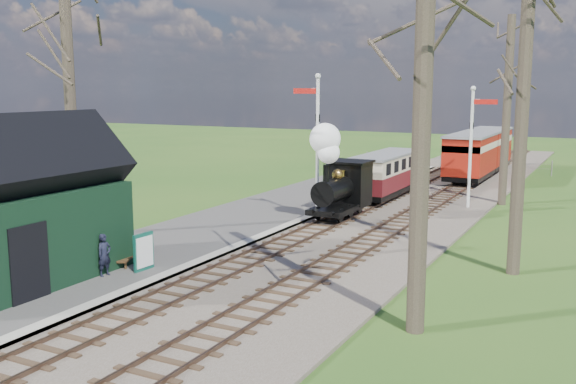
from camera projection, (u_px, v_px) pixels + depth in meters
name	position (u px, v px, depth m)	size (l,w,h in m)	color
ground	(9.00, 375.00, 12.74)	(140.00, 140.00, 0.00)	#28541A
distant_hills	(518.00, 287.00, 71.04)	(114.40, 48.00, 22.02)	#385B23
ballast_bed	(406.00, 203.00, 31.39)	(8.00, 60.00, 0.10)	brown
track_near	(380.00, 200.00, 31.97)	(1.60, 60.00, 0.15)	brown
track_far	(432.00, 204.00, 30.78)	(1.60, 60.00, 0.15)	brown
platform	(235.00, 223.00, 26.57)	(5.00, 44.00, 0.20)	#474442
coping_strip	(284.00, 228.00, 25.52)	(0.40, 44.00, 0.21)	#B2AD9E
station_shed	(18.00, 210.00, 17.84)	(3.25, 6.30, 4.78)	black
semaphore_near	(316.00, 137.00, 26.50)	(1.22, 0.24, 6.22)	silver
semaphore_far	(473.00, 138.00, 29.45)	(1.22, 0.24, 5.72)	silver
bare_trees	(297.00, 102.00, 20.13)	(15.51, 22.39, 12.00)	#382D23
fence_line	(453.00, 162.00, 44.01)	(12.60, 0.08, 1.00)	slate
locomotive	(339.00, 178.00, 27.07)	(1.62, 3.77, 4.04)	black
coach	(386.00, 173.00, 32.44)	(1.89, 6.47, 1.99)	black
red_carriage_a	(471.00, 156.00, 37.85)	(2.25, 5.56, 2.36)	black
red_carriage_b	(488.00, 149.00, 42.66)	(2.25, 5.56, 2.36)	black
sign_board	(144.00, 252.00, 19.26)	(0.16, 0.78, 1.14)	#104C3D
bench	(124.00, 252.00, 20.01)	(0.93, 1.45, 0.80)	#402A16
person	(104.00, 255.00, 18.67)	(0.46, 0.30, 1.25)	black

